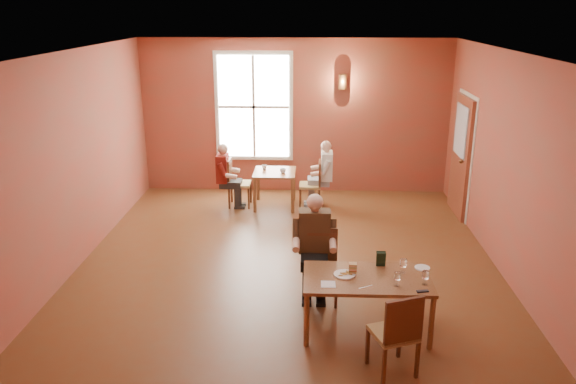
{
  "coord_description": "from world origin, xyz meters",
  "views": [
    {
      "loc": [
        0.31,
        -7.35,
        3.57
      ],
      "look_at": [
        0.0,
        0.2,
        1.05
      ],
      "focal_mm": 35.0,
      "sensor_mm": 36.0,
      "label": 1
    }
  ],
  "objects_px": {
    "diner_main": "(322,255)",
    "diner_maroon": "(238,176)",
    "chair_diner_main": "(321,268)",
    "chair_diner_maroon": "(240,183)",
    "second_table": "(275,189)",
    "main_table": "(366,303)",
    "diner_white": "(312,176)",
    "chair_empty": "(393,331)",
    "chair_diner_white": "(310,184)"
  },
  "relations": [
    {
      "from": "diner_main",
      "to": "diner_maroon",
      "type": "relative_size",
      "value": 1.12
    },
    {
      "from": "chair_diner_main",
      "to": "diner_maroon",
      "type": "relative_size",
      "value": 0.79
    },
    {
      "from": "chair_diner_maroon",
      "to": "second_table",
      "type": "bearing_deg",
      "value": 90.0
    },
    {
      "from": "main_table",
      "to": "diner_white",
      "type": "xyz_separation_m",
      "value": [
        -0.63,
        4.16,
        0.26
      ]
    },
    {
      "from": "diner_main",
      "to": "second_table",
      "type": "relative_size",
      "value": 1.7
    },
    {
      "from": "chair_empty",
      "to": "diner_white",
      "type": "distance_m",
      "value": 5.0
    },
    {
      "from": "main_table",
      "to": "second_table",
      "type": "distance_m",
      "value": 4.36
    },
    {
      "from": "chair_diner_white",
      "to": "diner_maroon",
      "type": "distance_m",
      "value": 1.34
    },
    {
      "from": "chair_diner_white",
      "to": "diner_maroon",
      "type": "height_order",
      "value": "diner_maroon"
    },
    {
      "from": "diner_main",
      "to": "diner_white",
      "type": "bearing_deg",
      "value": -87.92
    },
    {
      "from": "diner_main",
      "to": "diner_maroon",
      "type": "distance_m",
      "value": 3.84
    },
    {
      "from": "chair_empty",
      "to": "second_table",
      "type": "xyz_separation_m",
      "value": [
        -1.51,
        4.93,
        -0.12
      ]
    },
    {
      "from": "diner_white",
      "to": "diner_maroon",
      "type": "bearing_deg",
      "value": 90.0
    },
    {
      "from": "chair_diner_white",
      "to": "chair_diner_maroon",
      "type": "relative_size",
      "value": 0.97
    },
    {
      "from": "second_table",
      "to": "chair_diner_maroon",
      "type": "xyz_separation_m",
      "value": [
        -0.65,
        0.0,
        0.11
      ]
    },
    {
      "from": "chair_diner_main",
      "to": "second_table",
      "type": "distance_m",
      "value": 3.6
    },
    {
      "from": "main_table",
      "to": "diner_maroon",
      "type": "xyz_separation_m",
      "value": [
        -1.99,
        4.16,
        0.25
      ]
    },
    {
      "from": "diner_main",
      "to": "diner_maroon",
      "type": "bearing_deg",
      "value": -67.2
    },
    {
      "from": "chair_diner_main",
      "to": "chair_empty",
      "type": "bearing_deg",
      "value": 116.33
    },
    {
      "from": "chair_diner_main",
      "to": "chair_diner_white",
      "type": "xyz_separation_m",
      "value": [
        -0.16,
        3.51,
        -0.02
      ]
    },
    {
      "from": "diner_white",
      "to": "main_table",
      "type": "bearing_deg",
      "value": -171.41
    },
    {
      "from": "second_table",
      "to": "diner_maroon",
      "type": "distance_m",
      "value": 0.72
    },
    {
      "from": "main_table",
      "to": "diner_maroon",
      "type": "height_order",
      "value": "diner_maroon"
    },
    {
      "from": "chair_empty",
      "to": "diner_white",
      "type": "xyz_separation_m",
      "value": [
        -0.83,
        4.93,
        0.14
      ]
    },
    {
      "from": "chair_diner_maroon",
      "to": "diner_maroon",
      "type": "xyz_separation_m",
      "value": [
        -0.03,
        0.0,
        0.13
      ]
    },
    {
      "from": "chair_empty",
      "to": "chair_diner_maroon",
      "type": "bearing_deg",
      "value": 93.3
    },
    {
      "from": "chair_diner_white",
      "to": "chair_diner_maroon",
      "type": "height_order",
      "value": "chair_diner_maroon"
    },
    {
      "from": "chair_empty",
      "to": "diner_maroon",
      "type": "distance_m",
      "value": 5.39
    },
    {
      "from": "main_table",
      "to": "chair_diner_main",
      "type": "xyz_separation_m",
      "value": [
        -0.5,
        0.65,
        0.12
      ]
    },
    {
      "from": "diner_white",
      "to": "chair_diner_white",
      "type": "bearing_deg",
      "value": 90.0
    },
    {
      "from": "diner_main",
      "to": "second_table",
      "type": "distance_m",
      "value": 3.65
    },
    {
      "from": "chair_diner_maroon",
      "to": "diner_maroon",
      "type": "bearing_deg",
      "value": -90.0
    },
    {
      "from": "second_table",
      "to": "chair_diner_white",
      "type": "height_order",
      "value": "chair_diner_white"
    },
    {
      "from": "main_table",
      "to": "diner_white",
      "type": "relative_size",
      "value": 1.19
    },
    {
      "from": "chair_empty",
      "to": "second_table",
      "type": "distance_m",
      "value": 5.16
    },
    {
      "from": "diner_maroon",
      "to": "chair_diner_main",
      "type": "bearing_deg",
      "value": 22.98
    },
    {
      "from": "diner_main",
      "to": "chair_diner_white",
      "type": "xyz_separation_m",
      "value": [
        -0.16,
        3.54,
        -0.21
      ]
    },
    {
      "from": "chair_empty",
      "to": "second_table",
      "type": "relative_size",
      "value": 1.21
    },
    {
      "from": "chair_empty",
      "to": "chair_diner_maroon",
      "type": "distance_m",
      "value": 5.38
    },
    {
      "from": "second_table",
      "to": "diner_white",
      "type": "bearing_deg",
      "value": 0.0
    },
    {
      "from": "chair_diner_white",
      "to": "diner_white",
      "type": "height_order",
      "value": "diner_white"
    },
    {
      "from": "diner_white",
      "to": "chair_diner_maroon",
      "type": "height_order",
      "value": "diner_white"
    },
    {
      "from": "chair_empty",
      "to": "diner_maroon",
      "type": "height_order",
      "value": "diner_maroon"
    },
    {
      "from": "diner_main",
      "to": "diner_white",
      "type": "xyz_separation_m",
      "value": [
        -0.13,
        3.54,
        -0.05
      ]
    },
    {
      "from": "chair_diner_white",
      "to": "chair_diner_maroon",
      "type": "xyz_separation_m",
      "value": [
        -1.3,
        0.0,
        0.01
      ]
    },
    {
      "from": "main_table",
      "to": "chair_diner_maroon",
      "type": "height_order",
      "value": "chair_diner_maroon"
    },
    {
      "from": "chair_empty",
      "to": "chair_diner_white",
      "type": "xyz_separation_m",
      "value": [
        -0.86,
        4.93,
        -0.02
      ]
    },
    {
      "from": "chair_empty",
      "to": "diner_white",
      "type": "height_order",
      "value": "diner_white"
    },
    {
      "from": "diner_main",
      "to": "chair_diner_white",
      "type": "distance_m",
      "value": 3.55
    },
    {
      "from": "chair_empty",
      "to": "chair_diner_white",
      "type": "distance_m",
      "value": 5.0
    }
  ]
}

